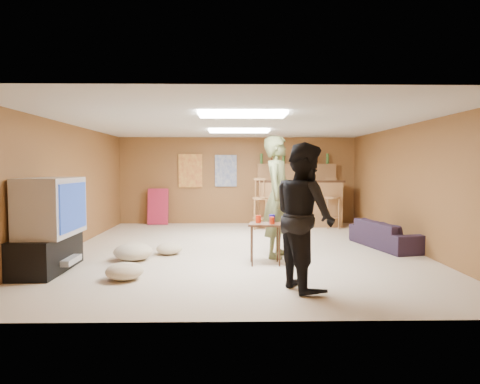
{
  "coord_description": "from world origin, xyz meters",
  "views": [
    {
      "loc": [
        -0.15,
        -7.43,
        1.45
      ],
      "look_at": [
        0.0,
        0.2,
        1.0
      ],
      "focal_mm": 32.0,
      "sensor_mm": 36.0,
      "label": 1
    }
  ],
  "objects_px": {
    "tv_body": "(51,207)",
    "person_olive": "(278,197)",
    "sofa": "(387,234)",
    "tray_table": "(265,244)",
    "bar_counter": "(299,204)",
    "person_black": "(304,216)"
  },
  "relations": [
    {
      "from": "tv_body",
      "to": "person_olive",
      "type": "xyz_separation_m",
      "value": [
        3.25,
        0.88,
        0.07
      ]
    },
    {
      "from": "tv_body",
      "to": "sofa",
      "type": "bearing_deg",
      "value": 17.26
    },
    {
      "from": "person_olive",
      "to": "tray_table",
      "type": "height_order",
      "value": "person_olive"
    },
    {
      "from": "tv_body",
      "to": "bar_counter",
      "type": "height_order",
      "value": "tv_body"
    },
    {
      "from": "bar_counter",
      "to": "sofa",
      "type": "height_order",
      "value": "bar_counter"
    },
    {
      "from": "tv_body",
      "to": "sofa",
      "type": "distance_m",
      "value": 5.58
    },
    {
      "from": "tray_table",
      "to": "person_black",
      "type": "bearing_deg",
      "value": -73.85
    },
    {
      "from": "person_olive",
      "to": "sofa",
      "type": "height_order",
      "value": "person_olive"
    },
    {
      "from": "person_black",
      "to": "tray_table",
      "type": "height_order",
      "value": "person_black"
    },
    {
      "from": "tv_body",
      "to": "sofa",
      "type": "xyz_separation_m",
      "value": [
        5.29,
        1.65,
        -0.66
      ]
    },
    {
      "from": "tv_body",
      "to": "person_olive",
      "type": "distance_m",
      "value": 3.37
    },
    {
      "from": "person_olive",
      "to": "tray_table",
      "type": "relative_size",
      "value": 3.18
    },
    {
      "from": "bar_counter",
      "to": "tray_table",
      "type": "height_order",
      "value": "bar_counter"
    },
    {
      "from": "person_black",
      "to": "sofa",
      "type": "height_order",
      "value": "person_black"
    },
    {
      "from": "tv_body",
      "to": "tray_table",
      "type": "relative_size",
      "value": 1.8
    },
    {
      "from": "person_olive",
      "to": "tray_table",
      "type": "bearing_deg",
      "value": 173.39
    },
    {
      "from": "person_black",
      "to": "tray_table",
      "type": "xyz_separation_m",
      "value": [
        -0.37,
        1.27,
        -0.56
      ]
    },
    {
      "from": "tray_table",
      "to": "person_olive",
      "type": "bearing_deg",
      "value": 64.48
    },
    {
      "from": "bar_counter",
      "to": "person_olive",
      "type": "distance_m",
      "value": 3.7
    },
    {
      "from": "person_olive",
      "to": "person_black",
      "type": "distance_m",
      "value": 1.79
    },
    {
      "from": "bar_counter",
      "to": "person_black",
      "type": "bearing_deg",
      "value": -98.34
    },
    {
      "from": "person_olive",
      "to": "tray_table",
      "type": "distance_m",
      "value": 0.88
    }
  ]
}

